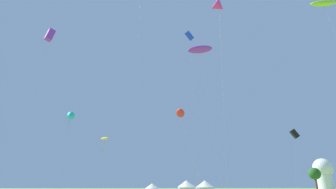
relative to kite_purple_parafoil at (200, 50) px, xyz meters
name	(u,v)px	position (x,y,z in m)	size (l,w,h in m)	color
kite_purple_parafoil	(200,50)	(0.00, 0.00, 0.00)	(4.05, 2.61, 22.79)	purple
kite_black_box	(295,134)	(24.29, 19.99, -9.28)	(3.06, 1.42, 13.89)	black
kite_yellow_parafoil	(105,139)	(-17.45, 21.41, -10.49)	(2.53, 1.79, 12.02)	yellow
kite_blue_diamond	(190,38)	(-1.03, 3.45, 4.05)	(1.88, 1.36, 27.76)	blue
kite_magenta_delta	(219,7)	(1.27, -7.78, 2.11)	(2.28, 2.91, 25.23)	#E02DA3
kite_purple_box	(50,35)	(-23.17, 0.10, 1.77)	(1.62, 2.10, 24.91)	purple
kite_cyan_delta	(70,116)	(-25.94, 22.92, -5.09)	(1.83, 3.36, 18.05)	#1EB7CC
kite_red_parafoil	(180,113)	(-4.71, -13.85, -14.04)	(2.41, 2.23, 8.42)	red
kite_lime_parafoil	(323,3)	(18.61, -4.08, 6.31)	(4.09, 2.78, 29.13)	#99DB2D
festival_tent_center	(152,188)	(-6.96, 39.30, -20.68)	(3.91, 3.91, 2.54)	white
festival_tent_left	(187,186)	(2.41, 39.30, -20.24)	(5.13, 5.13, 3.34)	white
festival_tent_right	(205,186)	(7.51, 39.30, -20.26)	(5.09, 5.09, 3.31)	white
observatory_dome	(324,173)	(51.06, 53.43, -16.07)	(6.40, 6.40, 10.80)	white
tree_distant_left	(315,174)	(34.36, 31.57, -17.31)	(2.95, 2.95, 6.34)	brown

